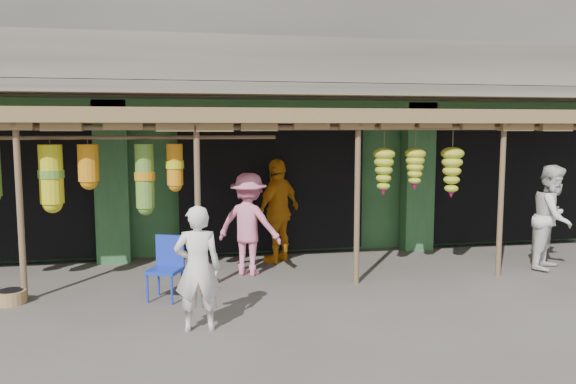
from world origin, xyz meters
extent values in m
plane|color=#514C47|center=(0.00, 0.00, 0.00)|extent=(80.00, 80.00, 0.00)
cube|color=gray|center=(0.00, 5.00, 5.00)|extent=(16.00, 6.00, 4.00)
cube|color=#2D6033|center=(0.00, 5.15, 1.50)|extent=(16.00, 5.70, 3.00)
cube|color=gray|center=(0.00, 1.65, 3.20)|extent=(16.00, 0.90, 0.22)
cube|color=gray|center=(0.00, 1.25, 3.70)|extent=(16.00, 0.10, 0.80)
cube|color=#2D6033|center=(0.00, 2.05, 2.85)|extent=(16.00, 0.35, 0.35)
cube|color=black|center=(-5.00, 3.00, 1.35)|extent=(3.60, 2.00, 2.50)
cube|color=black|center=(0.00, 3.00, 1.35)|extent=(3.60, 2.00, 2.50)
cube|color=black|center=(5.00, 3.00, 1.35)|extent=(3.60, 2.00, 2.50)
cube|color=#2D6033|center=(-3.00, 2.05, 1.50)|extent=(0.60, 0.35, 3.00)
cube|color=#2D6033|center=(3.00, 2.05, 1.50)|extent=(0.60, 0.35, 3.00)
cylinder|color=brown|center=(-4.00, -0.20, 1.30)|extent=(0.09, 0.09, 2.60)
cylinder|color=brown|center=(-1.50, -0.20, 1.30)|extent=(0.09, 0.09, 2.60)
cylinder|color=brown|center=(1.00, -0.20, 1.30)|extent=(0.09, 0.09, 2.60)
cylinder|color=brown|center=(3.50, -0.20, 1.30)|extent=(0.09, 0.09, 2.60)
cylinder|color=brown|center=(-0.25, -0.20, 2.50)|extent=(12.90, 0.08, 0.08)
cylinder|color=brown|center=(-3.00, 0.20, 2.35)|extent=(5.50, 0.06, 0.06)
cube|color=brown|center=(0.00, 0.90, 2.68)|extent=(14.00, 2.70, 0.22)
cylinder|color=#1C36B9|center=(-2.24, -0.62, 0.21)|extent=(0.04, 0.04, 0.42)
cylinder|color=#1C36B9|center=(-1.90, -0.76, 0.21)|extent=(0.04, 0.04, 0.42)
cylinder|color=#1C36B9|center=(-2.10, -0.27, 0.21)|extent=(0.04, 0.04, 0.42)
cylinder|color=#1C36B9|center=(-1.76, -0.42, 0.21)|extent=(0.04, 0.04, 0.42)
cube|color=#1C36B9|center=(-2.00, -0.52, 0.44)|extent=(0.57, 0.57, 0.05)
cube|color=#1C36B9|center=(-1.92, -0.33, 0.69)|extent=(0.42, 0.21, 0.47)
cylinder|color=olive|center=(-4.16, -0.29, 0.10)|extent=(0.56, 0.56, 0.19)
imported|color=white|center=(-1.55, -1.85, 0.78)|extent=(0.59, 0.41, 1.56)
imported|color=white|center=(4.71, 0.11, 0.93)|extent=(1.14, 1.11, 1.85)
imported|color=orange|center=(0.02, 1.52, 0.97)|extent=(1.15, 1.12, 1.93)
imported|color=pink|center=(-0.63, 0.68, 0.87)|extent=(1.30, 1.12, 1.74)
camera|label=1|loc=(-1.70, -8.66, 2.49)|focal=35.00mm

